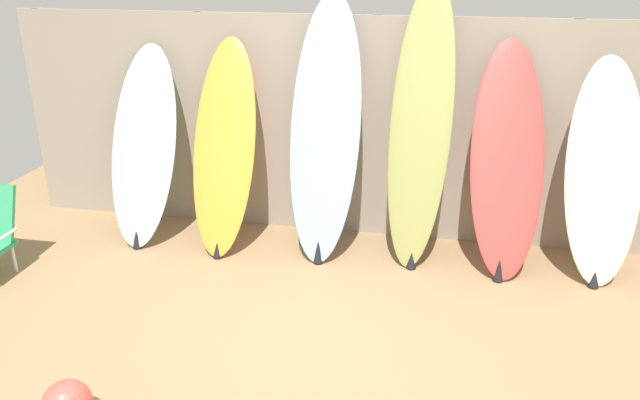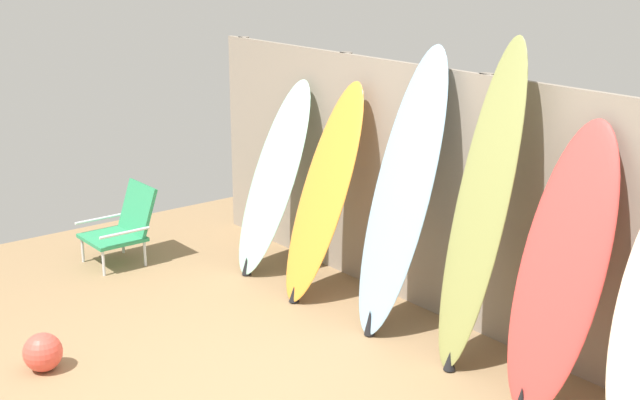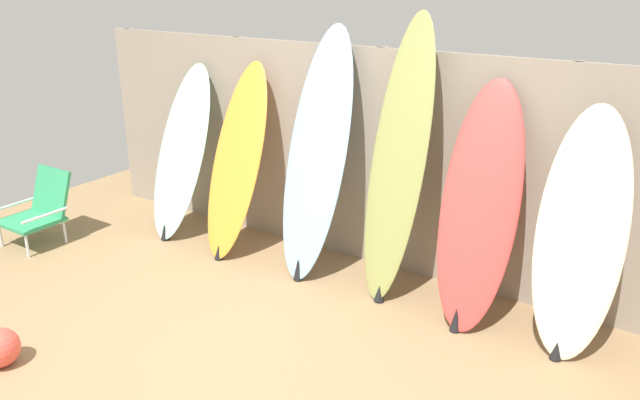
{
  "view_description": "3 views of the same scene",
  "coord_description": "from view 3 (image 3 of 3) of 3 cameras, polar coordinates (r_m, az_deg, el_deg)",
  "views": [
    {
      "loc": [
        0.52,
        -2.86,
        2.26
      ],
      "look_at": [
        -0.22,
        0.84,
        0.74
      ],
      "focal_mm": 35.0,
      "sensor_mm": 36.0,
      "label": 1
    },
    {
      "loc": [
        3.91,
        -2.43,
        2.65
      ],
      "look_at": [
        -0.26,
        0.85,
        1.09
      ],
      "focal_mm": 50.0,
      "sensor_mm": 36.0,
      "label": 2
    },
    {
      "loc": [
        2.3,
        -2.31,
        2.35
      ],
      "look_at": [
        0.18,
        0.89,
        0.93
      ],
      "focal_mm": 35.0,
      "sensor_mm": 36.0,
      "label": 3
    }
  ],
  "objects": [
    {
      "name": "surfboard_orange_1",
      "position": [
        5.4,
        -7.63,
        3.49
      ],
      "size": [
        0.51,
        0.69,
        1.64
      ],
      "color": "orange",
      "rests_on": "ground"
    },
    {
      "name": "beach_chair",
      "position": [
        6.21,
        -24.23,
        -0.64
      ],
      "size": [
        0.5,
        0.55,
        0.66
      ],
      "rotation": [
        0.0,
        0.0,
        -0.07
      ],
      "color": "silver",
      "rests_on": "ground"
    },
    {
      "name": "surfboard_red_4",
      "position": [
        4.4,
        14.39,
        -0.66
      ],
      "size": [
        0.61,
        0.74,
        1.68
      ],
      "color": "#D13D38",
      "rests_on": "ground"
    },
    {
      "name": "fence_back",
      "position": [
        5.1,
        5.23,
        3.64
      ],
      "size": [
        6.08,
        0.11,
        1.8
      ],
      "color": "gray",
      "rests_on": "ground"
    },
    {
      "name": "surfboard_seafoam_0",
      "position": [
        5.9,
        -12.57,
        4.23
      ],
      "size": [
        0.56,
        0.69,
        1.57
      ],
      "color": "#9ED6BC",
      "rests_on": "ground"
    },
    {
      "name": "surfboard_skyblue_2",
      "position": [
        4.92,
        -0.31,
        4.03
      ],
      "size": [
        0.56,
        0.66,
        1.98
      ],
      "color": "#8CB7D6",
      "rests_on": "ground"
    },
    {
      "name": "surfboard_cream_5",
      "position": [
        4.25,
        22.74,
        -2.96
      ],
      "size": [
        0.61,
        0.62,
        1.59
      ],
      "color": "beige",
      "rests_on": "ground"
    },
    {
      "name": "surfboard_olive_3",
      "position": [
        4.56,
        7.15,
        3.4
      ],
      "size": [
        0.52,
        0.58,
        2.1
      ],
      "color": "olive",
      "rests_on": "ground"
    },
    {
      "name": "ground",
      "position": [
        4.01,
        -9.59,
        -15.89
      ],
      "size": [
        7.68,
        7.68,
        0.0
      ],
      "primitive_type": "plane",
      "color": "#8E704C"
    }
  ]
}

